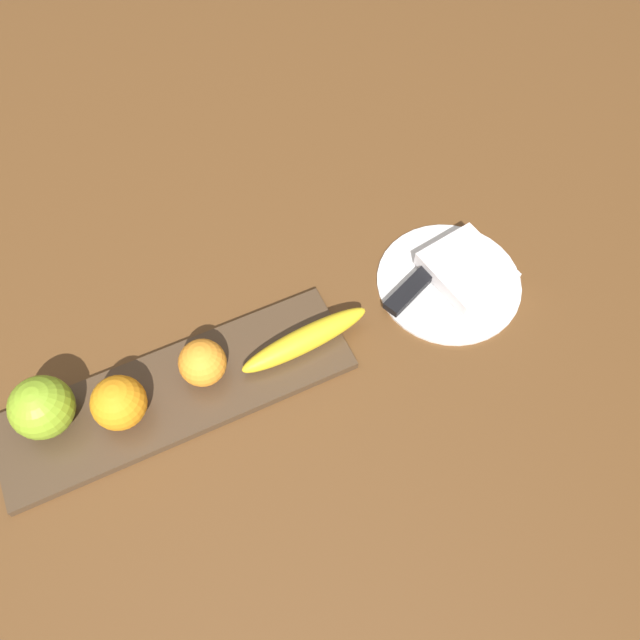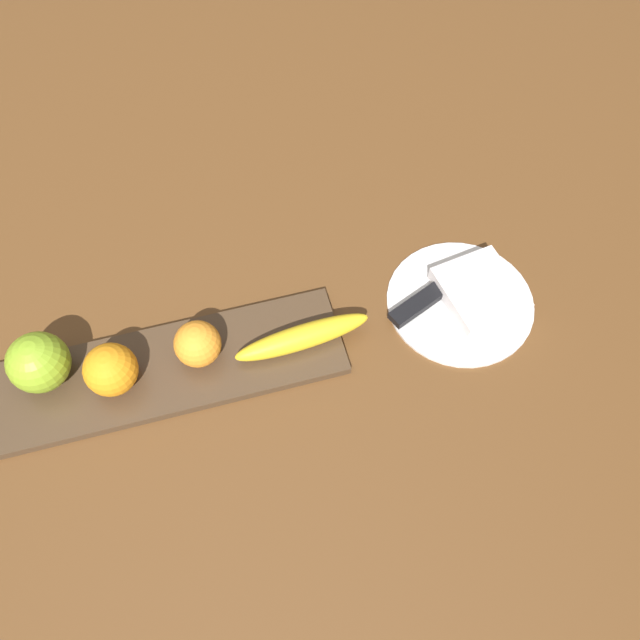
% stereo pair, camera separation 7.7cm
% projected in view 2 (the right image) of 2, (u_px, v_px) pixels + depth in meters
% --- Properties ---
extents(ground_plane, '(2.40, 2.40, 0.00)m').
position_uv_depth(ground_plane, '(141.00, 392.00, 0.86)').
color(ground_plane, brown).
extents(fruit_tray, '(0.46, 0.13, 0.01)m').
position_uv_depth(fruit_tray, '(171.00, 369.00, 0.87)').
color(fruit_tray, '#483422').
rests_on(fruit_tray, ground_plane).
extents(apple, '(0.08, 0.08, 0.08)m').
position_uv_depth(apple, '(39.00, 362.00, 0.82)').
color(apple, '#88B227').
rests_on(apple, fruit_tray).
extents(banana, '(0.19, 0.05, 0.03)m').
position_uv_depth(banana, '(303.00, 337.00, 0.87)').
color(banana, yellow).
rests_on(banana, fruit_tray).
extents(orange_near_apple, '(0.07, 0.07, 0.07)m').
position_uv_depth(orange_near_apple, '(111.00, 370.00, 0.82)').
color(orange_near_apple, orange).
rests_on(orange_near_apple, fruit_tray).
extents(orange_near_banana, '(0.06, 0.06, 0.06)m').
position_uv_depth(orange_near_banana, '(198.00, 344.00, 0.84)').
color(orange_near_banana, orange).
rests_on(orange_near_banana, fruit_tray).
extents(dinner_plate, '(0.21, 0.21, 0.01)m').
position_uv_depth(dinner_plate, '(460.00, 301.00, 0.92)').
color(dinner_plate, white).
rests_on(dinner_plate, ground_plane).
extents(folded_napkin, '(0.12, 0.12, 0.02)m').
position_uv_depth(folded_napkin, '(480.00, 291.00, 0.91)').
color(folded_napkin, white).
rests_on(folded_napkin, dinner_plate).
extents(knife, '(0.17, 0.09, 0.01)m').
position_uv_depth(knife, '(426.00, 299.00, 0.91)').
color(knife, silver).
rests_on(knife, dinner_plate).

